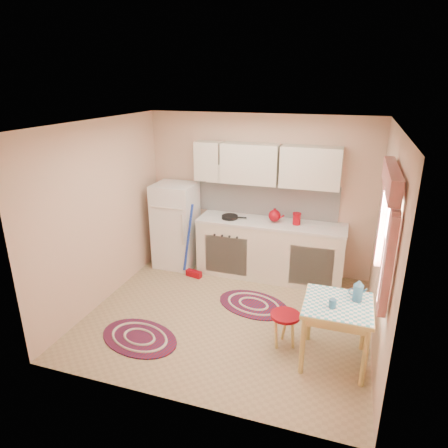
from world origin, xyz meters
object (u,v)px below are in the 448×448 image
(fridge, at_px, (176,225))
(base_cabinets, at_px, (270,251))
(stool, at_px, (285,330))
(table, at_px, (335,333))

(fridge, xyz_separation_m, base_cabinets, (1.58, 0.05, -0.26))
(base_cabinets, distance_m, stool, 1.80)
(table, bearing_deg, base_cabinets, 121.55)
(table, bearing_deg, stool, 169.59)
(fridge, height_order, stool, fridge)
(fridge, distance_m, table, 3.22)
(fridge, bearing_deg, base_cabinets, 1.81)
(base_cabinets, xyz_separation_m, stool, (0.54, -1.70, -0.23))
(table, relative_size, stool, 1.71)
(table, bearing_deg, fridge, 146.89)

